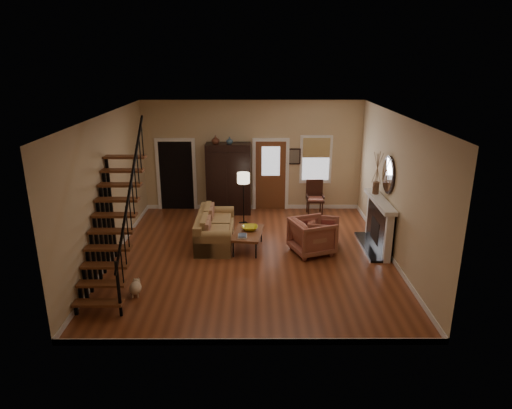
{
  "coord_description": "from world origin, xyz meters",
  "views": [
    {
      "loc": [
        0.07,
        -9.88,
        4.53
      ],
      "look_at": [
        0.1,
        0.4,
        1.15
      ],
      "focal_mm": 32.0,
      "sensor_mm": 36.0,
      "label": 1
    }
  ],
  "objects_px": {
    "armchair_left": "(312,236)",
    "sofa": "(215,228)",
    "armchair_right": "(324,232)",
    "side_chair": "(315,198)",
    "floor_lamp": "(244,199)",
    "coffee_table": "(248,241)",
    "armoire": "(229,179)"
  },
  "relations": [
    {
      "from": "sofa",
      "to": "coffee_table",
      "type": "xyz_separation_m",
      "value": [
        0.83,
        -0.42,
        -0.15
      ]
    },
    {
      "from": "coffee_table",
      "to": "armchair_right",
      "type": "height_order",
      "value": "armchair_right"
    },
    {
      "from": "sofa",
      "to": "armchair_left",
      "type": "distance_m",
      "value": 2.45
    },
    {
      "from": "sofa",
      "to": "side_chair",
      "type": "xyz_separation_m",
      "value": [
        2.78,
        2.13,
        0.13
      ]
    },
    {
      "from": "sofa",
      "to": "armchair_left",
      "type": "bearing_deg",
      "value": -15.4
    },
    {
      "from": "coffee_table",
      "to": "side_chair",
      "type": "bearing_deg",
      "value": 52.54
    },
    {
      "from": "coffee_table",
      "to": "armchair_right",
      "type": "relative_size",
      "value": 1.53
    },
    {
      "from": "armchair_left",
      "to": "coffee_table",
      "type": "bearing_deg",
      "value": 61.29
    },
    {
      "from": "armoire",
      "to": "sofa",
      "type": "xyz_separation_m",
      "value": [
        -0.23,
        -2.33,
        -0.67
      ]
    },
    {
      "from": "armchair_left",
      "to": "armchair_right",
      "type": "bearing_deg",
      "value": -56.8
    },
    {
      "from": "armoire",
      "to": "side_chair",
      "type": "height_order",
      "value": "armoire"
    },
    {
      "from": "coffee_table",
      "to": "armchair_right",
      "type": "distance_m",
      "value": 1.9
    },
    {
      "from": "sofa",
      "to": "coffee_table",
      "type": "bearing_deg",
      "value": -27.1
    },
    {
      "from": "sofa",
      "to": "floor_lamp",
      "type": "distance_m",
      "value": 1.52
    },
    {
      "from": "armoire",
      "to": "side_chair",
      "type": "relative_size",
      "value": 2.06
    },
    {
      "from": "armchair_left",
      "to": "side_chair",
      "type": "height_order",
      "value": "side_chair"
    },
    {
      "from": "armoire",
      "to": "side_chair",
      "type": "xyz_separation_m",
      "value": [
        2.55,
        -0.2,
        -0.54
      ]
    },
    {
      "from": "armchair_right",
      "to": "side_chair",
      "type": "relative_size",
      "value": 0.74
    },
    {
      "from": "coffee_table",
      "to": "floor_lamp",
      "type": "bearing_deg",
      "value": 94.55
    },
    {
      "from": "armoire",
      "to": "armchair_right",
      "type": "distance_m",
      "value": 3.59
    },
    {
      "from": "sofa",
      "to": "armchair_right",
      "type": "distance_m",
      "value": 2.71
    },
    {
      "from": "side_chair",
      "to": "floor_lamp",
      "type": "bearing_deg",
      "value": -158.56
    },
    {
      "from": "coffee_table",
      "to": "floor_lamp",
      "type": "xyz_separation_m",
      "value": [
        -0.14,
        1.73,
        0.52
      ]
    },
    {
      "from": "armchair_left",
      "to": "armchair_right",
      "type": "xyz_separation_m",
      "value": [
        0.34,
        0.47,
        -0.08
      ]
    },
    {
      "from": "floor_lamp",
      "to": "side_chair",
      "type": "relative_size",
      "value": 1.45
    },
    {
      "from": "armoire",
      "to": "armchair_left",
      "type": "bearing_deg",
      "value": -54.26
    },
    {
      "from": "armoire",
      "to": "armchair_right",
      "type": "bearing_deg",
      "value": -45.24
    },
    {
      "from": "coffee_table",
      "to": "armchair_left",
      "type": "bearing_deg",
      "value": -8.28
    },
    {
      "from": "sofa",
      "to": "armchair_right",
      "type": "relative_size",
      "value": 2.68
    },
    {
      "from": "armchair_left",
      "to": "sofa",
      "type": "bearing_deg",
      "value": 54.36
    },
    {
      "from": "sofa",
      "to": "armoire",
      "type": "bearing_deg",
      "value": 84.26
    },
    {
      "from": "armchair_left",
      "to": "armchair_right",
      "type": "height_order",
      "value": "armchair_left"
    }
  ]
}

